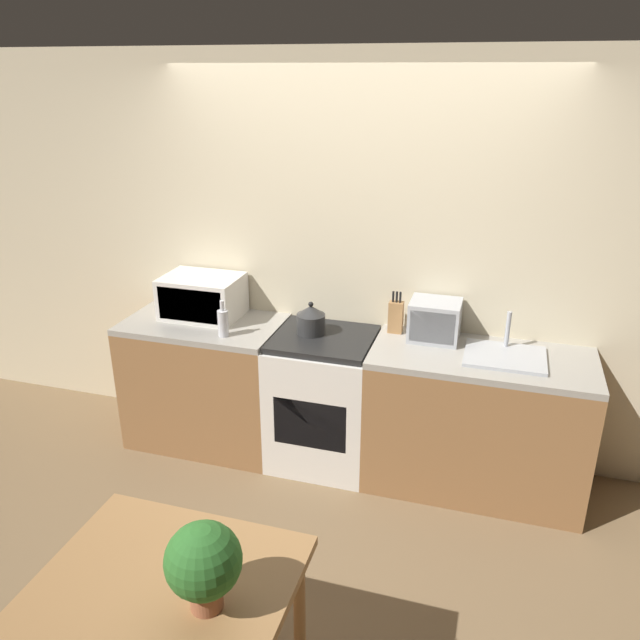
{
  "coord_description": "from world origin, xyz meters",
  "views": [
    {
      "loc": [
        0.88,
        -2.63,
        2.47
      ],
      "look_at": [
        -0.13,
        0.73,
        1.05
      ],
      "focal_mm": 35.0,
      "sensor_mm": 36.0,
      "label": 1
    }
  ],
  "objects_px": {
    "microwave": "(202,297)",
    "dining_table": "(165,604)",
    "stove_range": "(324,399)",
    "bottle": "(223,322)",
    "toaster_oven": "(435,320)",
    "kettle": "(311,320)"
  },
  "relations": [
    {
      "from": "microwave",
      "to": "dining_table",
      "type": "bearing_deg",
      "value": -67.26
    },
    {
      "from": "stove_range",
      "to": "microwave",
      "type": "height_order",
      "value": "microwave"
    },
    {
      "from": "stove_range",
      "to": "toaster_oven",
      "type": "distance_m",
      "value": 0.9
    },
    {
      "from": "bottle",
      "to": "dining_table",
      "type": "xyz_separation_m",
      "value": [
        0.6,
        -1.81,
        -0.32
      ]
    },
    {
      "from": "stove_range",
      "to": "bottle",
      "type": "relative_size",
      "value": 3.8
    },
    {
      "from": "kettle",
      "to": "microwave",
      "type": "height_order",
      "value": "microwave"
    },
    {
      "from": "microwave",
      "to": "dining_table",
      "type": "relative_size",
      "value": 0.56
    },
    {
      "from": "microwave",
      "to": "dining_table",
      "type": "height_order",
      "value": "microwave"
    },
    {
      "from": "kettle",
      "to": "bottle",
      "type": "bearing_deg",
      "value": -158.54
    },
    {
      "from": "microwave",
      "to": "toaster_oven",
      "type": "bearing_deg",
      "value": 2.21
    },
    {
      "from": "bottle",
      "to": "toaster_oven",
      "type": "xyz_separation_m",
      "value": [
        1.27,
        0.33,
        0.03
      ]
    },
    {
      "from": "toaster_oven",
      "to": "stove_range",
      "type": "bearing_deg",
      "value": -166.57
    },
    {
      "from": "kettle",
      "to": "bottle",
      "type": "height_order",
      "value": "bottle"
    },
    {
      "from": "microwave",
      "to": "toaster_oven",
      "type": "relative_size",
      "value": 1.68
    },
    {
      "from": "toaster_oven",
      "to": "kettle",
      "type": "bearing_deg",
      "value": -170.11
    },
    {
      "from": "stove_range",
      "to": "bottle",
      "type": "height_order",
      "value": "bottle"
    },
    {
      "from": "stove_range",
      "to": "microwave",
      "type": "bearing_deg",
      "value": 173.57
    },
    {
      "from": "stove_range",
      "to": "dining_table",
      "type": "xyz_separation_m",
      "value": [
        -0.01,
        -1.99,
        0.23
      ]
    },
    {
      "from": "bottle",
      "to": "stove_range",
      "type": "bearing_deg",
      "value": 16.11
    },
    {
      "from": "bottle",
      "to": "kettle",
      "type": "bearing_deg",
      "value": 21.46
    },
    {
      "from": "stove_range",
      "to": "dining_table",
      "type": "relative_size",
      "value": 0.98
    },
    {
      "from": "kettle",
      "to": "toaster_oven",
      "type": "distance_m",
      "value": 0.77
    }
  ]
}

